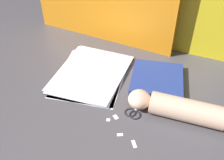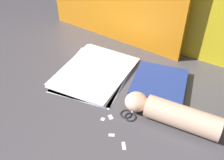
{
  "view_description": "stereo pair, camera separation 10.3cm",
  "coord_description": "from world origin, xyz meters",
  "px_view_note": "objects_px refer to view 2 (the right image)",
  "views": [
    {
      "loc": [
        0.24,
        -0.75,
        0.72
      ],
      "look_at": [
        0.01,
        0.01,
        0.06
      ],
      "focal_mm": 42.0,
      "sensor_mm": 36.0,
      "label": 1
    },
    {
      "loc": [
        0.34,
        -0.71,
        0.72
      ],
      "look_at": [
        0.01,
        0.01,
        0.06
      ],
      "focal_mm": 42.0,
      "sensor_mm": 36.0,
      "label": 2
    }
  ],
  "objects_px": {
    "paper_stack": "(94,72)",
    "scissors": "(132,112)",
    "hand_forearm": "(172,114)",
    "book_closed": "(159,83)"
  },
  "relations": [
    {
      "from": "paper_stack",
      "to": "scissors",
      "type": "relative_size",
      "value": 2.59
    },
    {
      "from": "hand_forearm",
      "to": "book_closed",
      "type": "bearing_deg",
      "value": 119.05
    },
    {
      "from": "book_closed",
      "to": "hand_forearm",
      "type": "distance_m",
      "value": 0.2
    },
    {
      "from": "paper_stack",
      "to": "hand_forearm",
      "type": "distance_m",
      "value": 0.4
    },
    {
      "from": "book_closed",
      "to": "scissors",
      "type": "height_order",
      "value": "book_closed"
    },
    {
      "from": "scissors",
      "to": "hand_forearm",
      "type": "distance_m",
      "value": 0.15
    },
    {
      "from": "hand_forearm",
      "to": "scissors",
      "type": "bearing_deg",
      "value": -174.36
    },
    {
      "from": "paper_stack",
      "to": "book_closed",
      "type": "xyz_separation_m",
      "value": [
        0.28,
        0.04,
        0.01
      ]
    },
    {
      "from": "scissors",
      "to": "hand_forearm",
      "type": "bearing_deg",
      "value": 5.64
    },
    {
      "from": "book_closed",
      "to": "paper_stack",
      "type": "bearing_deg",
      "value": -172.58
    }
  ]
}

